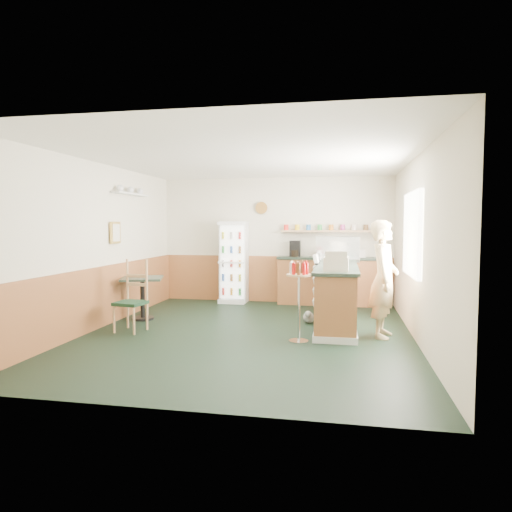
% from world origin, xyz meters
% --- Properties ---
extents(ground, '(6.00, 6.00, 0.00)m').
position_xyz_m(ground, '(0.00, 0.00, 0.00)').
color(ground, black).
rests_on(ground, ground).
extents(room_envelope, '(5.04, 6.02, 2.72)m').
position_xyz_m(room_envelope, '(-0.23, 0.73, 1.52)').
color(room_envelope, beige).
rests_on(room_envelope, ground).
extents(service_counter, '(0.68, 3.01, 1.01)m').
position_xyz_m(service_counter, '(1.35, 1.07, 0.46)').
color(service_counter, '#9B6032').
rests_on(service_counter, ground).
extents(back_counter, '(2.24, 0.42, 1.69)m').
position_xyz_m(back_counter, '(1.19, 2.80, 0.55)').
color(back_counter, '#9B6032').
rests_on(back_counter, ground).
extents(drinks_fridge, '(0.58, 0.52, 1.76)m').
position_xyz_m(drinks_fridge, '(-0.87, 2.74, 0.88)').
color(drinks_fridge, white).
rests_on(drinks_fridge, ground).
extents(display_case, '(0.80, 0.42, 0.46)m').
position_xyz_m(display_case, '(1.35, 1.70, 1.24)').
color(display_case, silver).
rests_on(display_case, service_counter).
extents(cash_register, '(0.37, 0.38, 0.21)m').
position_xyz_m(cash_register, '(1.35, -0.04, 1.11)').
color(cash_register, beige).
rests_on(cash_register, service_counter).
extents(shopkeeper, '(0.51, 0.65, 1.76)m').
position_xyz_m(shopkeeper, '(2.05, 0.16, 0.88)').
color(shopkeeper, tan).
rests_on(shopkeeper, ground).
extents(condiment_stand, '(0.37, 0.37, 1.15)m').
position_xyz_m(condiment_stand, '(0.83, -0.36, 0.78)').
color(condiment_stand, silver).
rests_on(condiment_stand, ground).
extents(newspaper_rack, '(0.09, 0.47, 0.94)m').
position_xyz_m(newspaper_rack, '(0.99, 1.13, 0.70)').
color(newspaper_rack, black).
rests_on(newspaper_rack, ground).
extents(cafe_table, '(0.86, 0.86, 0.76)m').
position_xyz_m(cafe_table, '(-2.05, 0.68, 0.53)').
color(cafe_table, black).
rests_on(cafe_table, ground).
extents(cafe_chair, '(0.48, 0.48, 1.14)m').
position_xyz_m(cafe_chair, '(-1.84, -0.12, 0.59)').
color(cafe_chair, black).
rests_on(cafe_chair, ground).
extents(dog_doorstop, '(0.19, 0.25, 0.23)m').
position_xyz_m(dog_doorstop, '(0.88, 0.91, 0.11)').
color(dog_doorstop, gray).
rests_on(dog_doorstop, ground).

